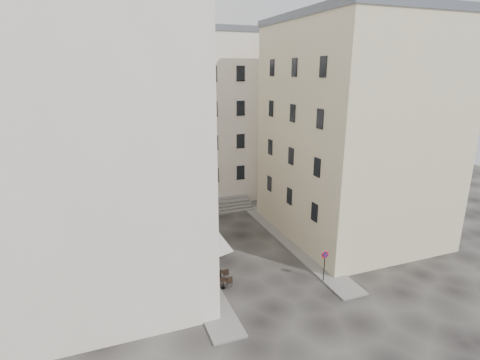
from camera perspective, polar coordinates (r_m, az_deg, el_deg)
name	(u,v)px	position (r m, az deg, el deg)	size (l,w,h in m)	color
ground	(257,267)	(29.02, 2.57, -13.11)	(90.00, 90.00, 0.00)	black
sidewalk_left	(186,253)	(31.16, -8.19, -10.96)	(2.00, 22.00, 0.12)	slate
sidewalk_right	(291,241)	(33.16, 7.75, -9.18)	(2.00, 18.00, 0.12)	slate
building_left	(93,133)	(26.46, -21.46, 6.63)	(12.20, 16.20, 20.60)	beige
building_right	(354,130)	(34.06, 16.95, 7.28)	(12.20, 14.20, 18.60)	beige
building_back	(184,116)	(43.42, -8.58, 9.60)	(18.20, 10.20, 18.60)	beige
cafe_storefront	(197,248)	(27.76, -6.57, -10.27)	(1.74, 7.30, 3.50)	#41090B
stone_steps	(210,207)	(39.64, -4.62, -4.19)	(9.00, 3.15, 0.80)	#5B5856
bollard_near	(220,275)	(26.96, -3.12, -14.31)	(0.12, 0.12, 0.98)	black
bollard_mid	(206,253)	(29.90, -5.20, -11.08)	(0.12, 0.12, 0.98)	black
bollard_far	(195,236)	(32.96, -6.87, -8.42)	(0.12, 0.12, 0.98)	black
no_parking_sign	(325,260)	(27.02, 12.79, -11.82)	(0.54, 0.10, 2.39)	black
bistro_table_a	(223,283)	(26.32, -2.61, -15.35)	(1.22, 0.57, 0.86)	black
bistro_table_b	(220,274)	(27.28, -3.01, -14.19)	(1.15, 0.54, 0.81)	black
bistro_table_c	(207,259)	(29.18, -5.03, -11.91)	(1.33, 0.62, 0.94)	black
bistro_table_d	(215,252)	(30.14, -3.76, -10.86)	(1.39, 0.65, 0.97)	black
bistro_table_e	(195,242)	(31.87, -6.91, -9.35)	(1.43, 0.67, 1.00)	black
pedestrian	(207,251)	(29.58, -4.99, -10.77)	(0.59, 0.39, 1.62)	black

